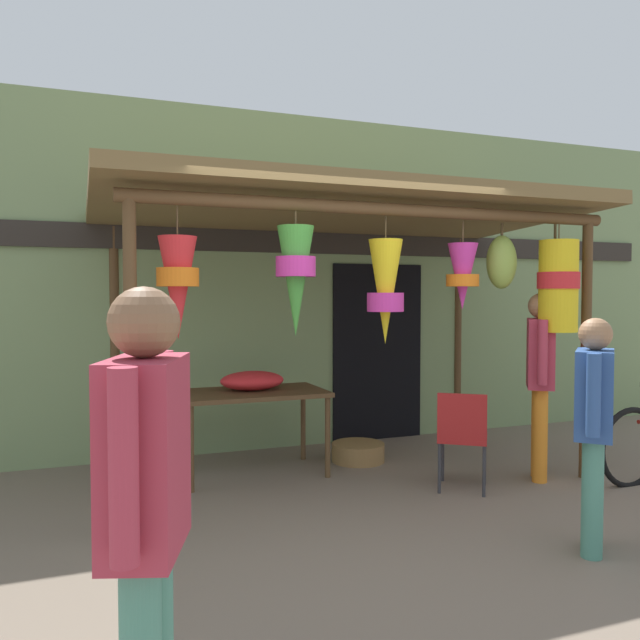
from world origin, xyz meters
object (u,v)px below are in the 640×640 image
object	(u,v)px
folding_chair	(462,432)
shopper_by_bananas	(594,416)
wicker_basket_by_table	(358,452)
flower_heap_on_table	(254,380)
customer_foreground	(540,370)
vendor_in_orange	(146,500)
display_table	(252,399)

from	to	relation	value
folding_chair	shopper_by_bananas	xyz separation A→B (m)	(0.07, -1.37, 0.38)
folding_chair	wicker_basket_by_table	size ratio (longest dim) A/B	1.61
flower_heap_on_table	shopper_by_bananas	xyz separation A→B (m)	(1.56, -2.55, 0.02)
customer_foreground	vendor_in_orange	bearing A→B (deg)	-145.86
vendor_in_orange	customer_foreground	bearing A→B (deg)	34.14
wicker_basket_by_table	shopper_by_bananas	bearing A→B (deg)	-79.18
vendor_in_orange	customer_foreground	distance (m)	4.40
display_table	vendor_in_orange	bearing A→B (deg)	-109.89
folding_chair	vendor_in_orange	size ratio (longest dim) A/B	0.50
customer_foreground	shopper_by_bananas	bearing A→B (deg)	-118.54
customer_foreground	display_table	bearing A→B (deg)	155.82
wicker_basket_by_table	shopper_by_bananas	xyz separation A→B (m)	(0.49, -2.56, 0.79)
wicker_basket_by_table	vendor_in_orange	xyz separation A→B (m)	(-2.38, -3.60, 0.91)
flower_heap_on_table	vendor_in_orange	size ratio (longest dim) A/B	0.35
display_table	flower_heap_on_table	world-z (taller)	flower_heap_on_table
wicker_basket_by_table	customer_foreground	bearing A→B (deg)	-41.75
display_table	customer_foreground	xyz separation A→B (m)	(2.37, -1.06, 0.29)
flower_heap_on_table	folding_chair	world-z (taller)	flower_heap_on_table
folding_chair	shopper_by_bananas	world-z (taller)	shopper_by_bananas
flower_heap_on_table	wicker_basket_by_table	xyz separation A→B (m)	(1.07, 0.01, -0.77)
display_table	customer_foreground	size ratio (longest dim) A/B	0.80
folding_chair	wicker_basket_by_table	world-z (taller)	folding_chair
shopper_by_bananas	flower_heap_on_table	bearing A→B (deg)	121.48
shopper_by_bananas	display_table	bearing A→B (deg)	122.52
wicker_basket_by_table	shopper_by_bananas	distance (m)	2.72
display_table	folding_chair	distance (m)	1.90
flower_heap_on_table	vendor_in_orange	world-z (taller)	vendor_in_orange
folding_chair	wicker_basket_by_table	bearing A→B (deg)	109.47
customer_foreground	flower_heap_on_table	bearing A→B (deg)	154.45
display_table	flower_heap_on_table	distance (m)	0.18
flower_heap_on_table	folding_chair	xyz separation A→B (m)	(1.49, -1.17, -0.36)
wicker_basket_by_table	customer_foreground	xyz separation A→B (m)	(1.27, -1.13, 0.90)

